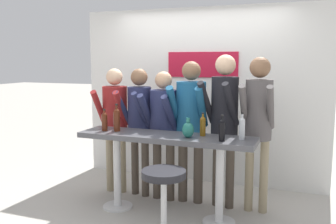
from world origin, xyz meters
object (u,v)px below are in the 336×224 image
object	(u,v)px
person_far_left	(115,116)
person_center	(191,116)
person_center_right	(224,112)
person_right	(258,115)
wine_bottle_0	(117,119)
wine_bottle_1	(105,121)
bar_stool	(164,194)
person_left	(139,117)
decorative_vase	(188,130)
wine_bottle_4	(242,127)
tasting_table	(166,150)
wine_bottle_2	(222,129)
wine_bottle_3	(203,125)
person_center_left	(163,121)

from	to	relation	value
person_far_left	person_center	bearing A→B (deg)	-4.96
person_center_right	person_right	size ratio (longest dim) A/B	1.01
wine_bottle_0	wine_bottle_1	size ratio (longest dim) A/B	1.25
bar_stool	person_center_right	bearing A→B (deg)	72.37
person_left	decorative_vase	distance (m)	1.00
bar_stool	wine_bottle_4	size ratio (longest dim) A/B	2.52
wine_bottle_0	bar_stool	bearing A→B (deg)	-35.52
tasting_table	wine_bottle_4	size ratio (longest dim) A/B	7.04
wine_bottle_2	person_left	bearing A→B (deg)	154.53
wine_bottle_3	decorative_vase	xyz separation A→B (m)	(-0.12, -0.16, -0.03)
tasting_table	wine_bottle_1	distance (m)	0.82
tasting_table	person_left	distance (m)	0.79
person_center_left	wine_bottle_0	xyz separation A→B (m)	(-0.41, -0.46, 0.08)
wine_bottle_2	wine_bottle_1	bearing A→B (deg)	177.46
tasting_table	wine_bottle_2	world-z (taller)	wine_bottle_2
wine_bottle_3	decorative_vase	distance (m)	0.20
person_left	wine_bottle_4	distance (m)	1.47
tasting_table	person_center_right	world-z (taller)	person_center_right
tasting_table	bar_stool	distance (m)	0.70
bar_stool	person_right	size ratio (longest dim) A/B	0.40
bar_stool	decorative_vase	xyz separation A→B (m)	(0.07, 0.54, 0.55)
tasting_table	person_far_left	bearing A→B (deg)	152.04
tasting_table	decorative_vase	xyz separation A→B (m)	(0.29, -0.06, 0.27)
person_center_right	wine_bottle_4	distance (m)	0.53
person_center_left	wine_bottle_2	distance (m)	1.04
person_center	person_center_right	size ratio (longest dim) A/B	0.96
person_right	person_far_left	bearing A→B (deg)	178.52
wine_bottle_0	wine_bottle_4	world-z (taller)	wine_bottle_0
bar_stool	person_far_left	bearing A→B (deg)	136.13
person_center	wine_bottle_4	world-z (taller)	person_center
decorative_vase	wine_bottle_0	bearing A→B (deg)	176.46
person_center_left	person_right	xyz separation A→B (m)	(1.17, 0.02, 0.13)
wine_bottle_1	person_center_right	bearing A→B (deg)	21.53
person_left	wine_bottle_0	bearing A→B (deg)	-86.00
wine_bottle_3	wine_bottle_4	distance (m)	0.44
wine_bottle_0	wine_bottle_4	bearing A→B (deg)	2.27
wine_bottle_1	wine_bottle_3	xyz separation A→B (m)	(1.17, 0.14, -0.00)
bar_stool	wine_bottle_4	xyz separation A→B (m)	(0.63, 0.65, 0.59)
person_center_right	decorative_vase	world-z (taller)	person_center_right
person_center_left	person_left	bearing A→B (deg)	-179.35
wine_bottle_2	wine_bottle_3	world-z (taller)	wine_bottle_2
wine_bottle_3	decorative_vase	size ratio (longest dim) A/B	1.18
person_center	wine_bottle_1	bearing A→B (deg)	-152.16
person_left	wine_bottle_1	xyz separation A→B (m)	(-0.21, -0.52, 0.01)
bar_stool	wine_bottle_3	distance (m)	0.93
bar_stool	person_center_right	distance (m)	1.33
person_center	wine_bottle_0	distance (m)	0.91
person_far_left	wine_bottle_4	size ratio (longest dim) A/B	5.80
wine_bottle_0	wine_bottle_4	xyz separation A→B (m)	(1.47, 0.06, -0.02)
person_center_right	wine_bottle_2	bearing A→B (deg)	-67.68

